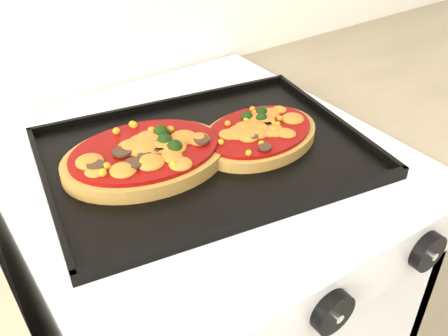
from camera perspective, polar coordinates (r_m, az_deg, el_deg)
stove at (r=1.12m, az=-2.46°, el=-17.88°), size 0.60×0.60×0.91m
control_panel at (r=0.66m, az=11.86°, el=-14.22°), size 0.60×0.02×0.09m
knob_center at (r=0.65m, az=12.29°, el=-15.80°), size 0.06×0.02×0.06m
knob_right at (r=0.76m, az=22.22°, el=-8.83°), size 0.06×0.02×0.06m
baking_tray at (r=0.78m, az=-2.09°, el=1.84°), size 0.54×0.44×0.02m
pizza_left at (r=0.76m, az=-8.99°, el=1.58°), size 0.28×0.22×0.04m
pizza_right at (r=0.81m, az=4.02°, el=3.94°), size 0.23×0.18×0.03m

